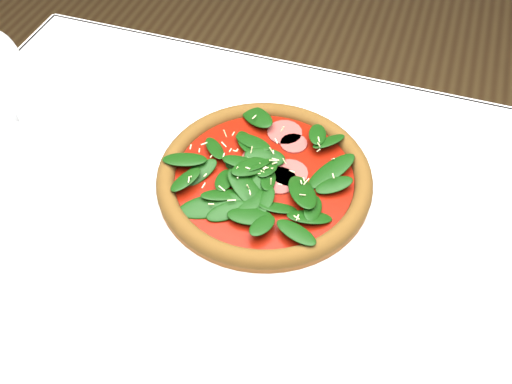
% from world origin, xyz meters
% --- Properties ---
extents(dining_table, '(1.21, 0.81, 0.75)m').
position_xyz_m(dining_table, '(0.00, 0.00, 0.65)').
color(dining_table, white).
rests_on(dining_table, ground).
extents(plate, '(0.38, 0.38, 0.02)m').
position_xyz_m(plate, '(-0.03, 0.08, 0.76)').
color(plate, silver).
rests_on(plate, dining_table).
extents(pizza, '(0.34, 0.34, 0.04)m').
position_xyz_m(pizza, '(-0.03, 0.08, 0.78)').
color(pizza, brown).
rests_on(pizza, plate).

